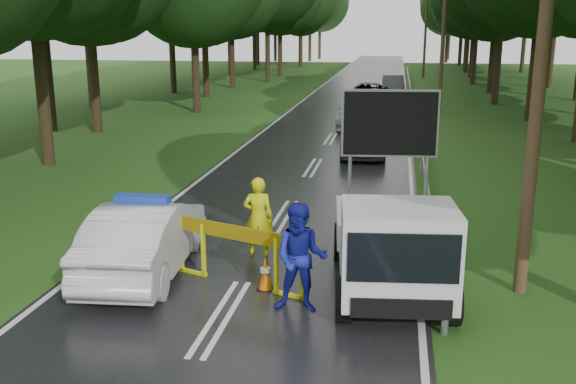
% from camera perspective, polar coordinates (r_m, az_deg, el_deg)
% --- Properties ---
extents(ground, '(160.00, 160.00, 0.00)m').
position_cam_1_polar(ground, '(11.19, -5.92, -11.01)').
color(ground, '#1C4A15').
rests_on(ground, ground).
extents(road, '(7.00, 140.00, 0.02)m').
position_cam_1_polar(road, '(40.09, 5.59, 7.59)').
color(road, black).
rests_on(road, ground).
extents(guardrail, '(0.12, 60.06, 0.70)m').
position_cam_1_polar(guardrail, '(39.62, 10.97, 8.10)').
color(guardrail, gray).
rests_on(guardrail, ground).
extents(utility_pole_near, '(1.40, 0.24, 10.00)m').
position_cam_1_polar(utility_pole_near, '(11.96, 21.99, 14.75)').
color(utility_pole_near, '#4B3723').
rests_on(utility_pole_near, ground).
extents(utility_pole_mid, '(1.40, 0.24, 10.00)m').
position_cam_1_polar(utility_pole_mid, '(37.79, 13.71, 14.52)').
color(utility_pole_mid, '#4B3723').
rests_on(utility_pole_mid, ground).
extents(utility_pole_far, '(1.40, 0.24, 10.00)m').
position_cam_1_polar(utility_pole_far, '(63.75, 12.16, 14.45)').
color(utility_pole_far, '#4B3723').
rests_on(utility_pole_far, ground).
extents(police_sedan, '(1.93, 4.54, 1.60)m').
position_cam_1_polar(police_sedan, '(13.07, -12.61, -4.01)').
color(police_sedan, silver).
rests_on(police_sedan, ground).
extents(work_truck, '(2.44, 4.69, 3.60)m').
position_cam_1_polar(work_truck, '(11.90, 9.18, -4.45)').
color(work_truck, gray).
rests_on(work_truck, ground).
extents(barrier, '(2.72, 1.07, 1.19)m').
position_cam_1_polar(barrier, '(12.10, -4.45, -4.36)').
color(barrier, '#D5DD0C').
rests_on(barrier, ground).
extents(officer, '(0.68, 0.49, 1.74)m').
position_cam_1_polar(officer, '(13.66, -2.67, -2.24)').
color(officer, '#DAE10C').
rests_on(officer, ground).
extents(civilian, '(0.95, 0.75, 1.93)m').
position_cam_1_polar(civilian, '(11.01, 1.15, -5.89)').
color(civilian, '#161D93').
rests_on(civilian, ground).
extents(queue_car_first, '(1.98, 4.32, 1.44)m').
position_cam_1_polar(queue_car_first, '(24.83, 6.63, 4.95)').
color(queue_car_first, '#393C40').
rests_on(queue_car_first, ground).
extents(queue_car_second, '(2.13, 4.89, 1.40)m').
position_cam_1_polar(queue_car_second, '(31.69, 6.40, 7.00)').
color(queue_car_second, '#A9ADB1').
rests_on(queue_car_second, ground).
extents(queue_car_third, '(2.83, 5.03, 1.33)m').
position_cam_1_polar(queue_car_third, '(41.21, 7.02, 8.65)').
color(queue_car_third, black).
rests_on(queue_car_third, ground).
extents(queue_car_fourth, '(1.70, 4.30, 1.39)m').
position_cam_1_polar(queue_car_fourth, '(47.13, 9.31, 9.34)').
color(queue_car_fourth, '#3D3F44').
rests_on(queue_car_fourth, ground).
extents(cone_center, '(0.31, 0.31, 0.66)m').
position_cam_1_polar(cone_center, '(12.09, -2.04, -7.28)').
color(cone_center, black).
rests_on(cone_center, ground).
extents(cone_far, '(0.31, 0.31, 0.65)m').
position_cam_1_polar(cone_far, '(15.67, -1.81, -2.14)').
color(cone_far, black).
rests_on(cone_far, ground).
extents(cone_left_mid, '(0.37, 0.37, 0.78)m').
position_cam_1_polar(cone_left_mid, '(14.81, -15.63, -3.43)').
color(cone_left_mid, black).
rests_on(cone_left_mid, ground).
extents(cone_right, '(0.33, 0.33, 0.70)m').
position_cam_1_polar(cone_right, '(14.49, 11.83, -3.76)').
color(cone_right, black).
rests_on(cone_right, ground).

